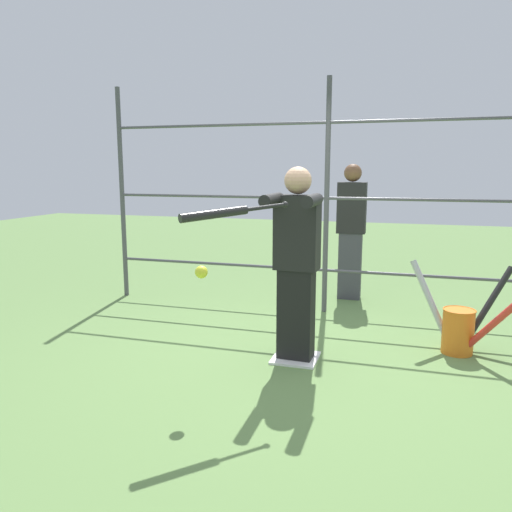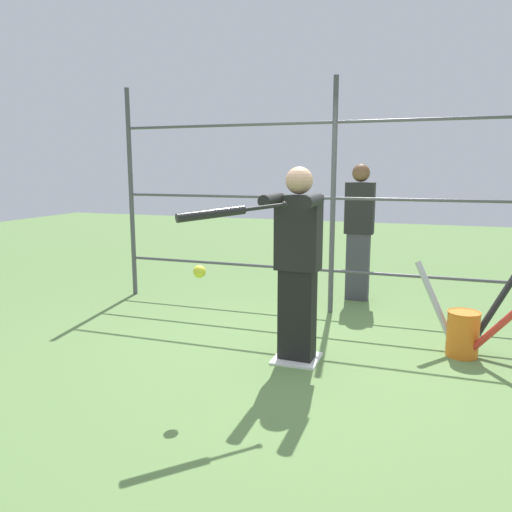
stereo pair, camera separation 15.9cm
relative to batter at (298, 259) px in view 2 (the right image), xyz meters
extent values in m
plane|color=#608447|center=(0.00, -0.02, -0.93)|extent=(24.00, 24.00, 0.00)
cube|color=white|center=(0.00, -0.02, -0.92)|extent=(0.40, 0.40, 0.02)
cylinder|color=#4C4C51|center=(0.00, -1.62, 0.43)|extent=(0.06, 0.06, 2.72)
cylinder|color=#4C4C51|center=(2.70, -1.62, 0.43)|extent=(0.06, 0.06, 2.72)
cylinder|color=#4C4C51|center=(0.00, -1.62, -0.42)|extent=(5.40, 0.04, 0.04)
cylinder|color=#4C4C51|center=(0.00, -1.62, 0.43)|extent=(5.40, 0.04, 0.04)
cylinder|color=#4C4C51|center=(0.00, -1.62, 1.29)|extent=(5.40, 0.04, 0.04)
cube|color=black|center=(0.00, -0.02, -0.51)|extent=(0.32, 0.21, 0.83)
cube|color=black|center=(0.00, -0.02, 0.22)|extent=(0.39, 0.24, 0.65)
sphere|color=tan|center=(0.00, -0.02, 0.67)|extent=(0.23, 0.23, 0.23)
cylinder|color=black|center=(-0.17, 0.22, 0.52)|extent=(0.10, 0.46, 0.10)
cylinder|color=black|center=(0.17, 0.20, 0.52)|extent=(0.10, 0.46, 0.10)
sphere|color=black|center=(0.00, 0.44, 0.50)|extent=(0.05, 0.05, 0.05)
cylinder|color=black|center=(0.12, 0.57, 0.49)|extent=(0.26, 0.28, 0.06)
cylinder|color=black|center=(0.41, 0.90, 0.45)|extent=(0.40, 0.44, 0.10)
sphere|color=yellow|center=(0.54, 0.83, 0.01)|extent=(0.10, 0.10, 0.10)
cylinder|color=orange|center=(-1.41, -0.60, -0.72)|extent=(0.28, 0.28, 0.41)
torus|color=orange|center=(-1.41, -0.60, -0.51)|extent=(0.29, 0.29, 0.01)
cylinder|color=#B2B2B7|center=(-1.17, -0.70, -0.50)|extent=(0.45, 0.22, 0.81)
cylinder|color=black|center=(-1.67, -0.79, -0.52)|extent=(0.49, 0.38, 0.77)
cylinder|color=red|center=(-1.64, -0.40, -0.59)|extent=(0.46, 0.40, 0.64)
cube|color=#3F3F47|center=(-0.22, -2.33, -0.49)|extent=(0.29, 0.18, 0.87)
cube|color=black|center=(-0.22, -2.33, 0.27)|extent=(0.36, 0.20, 0.65)
sphere|color=brown|center=(-0.22, -2.33, 0.72)|extent=(0.23, 0.23, 0.23)
camera|label=1|loc=(-0.90, 4.18, 0.77)|focal=35.00mm
camera|label=2|loc=(-1.05, 4.13, 0.77)|focal=35.00mm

